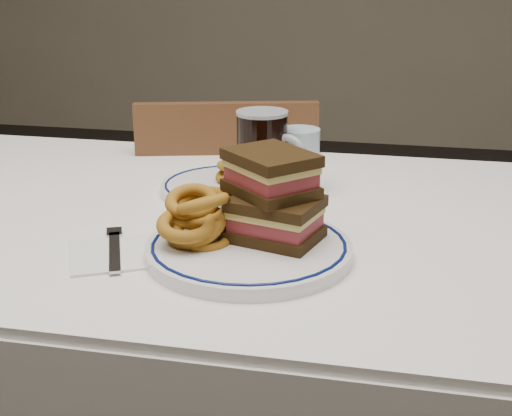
% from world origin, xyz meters
% --- Properties ---
extents(dining_table, '(1.27, 0.87, 0.75)m').
position_xyz_m(dining_table, '(0.00, 0.00, 0.64)').
color(dining_table, white).
rests_on(dining_table, floor).
extents(chair_far, '(0.49, 0.49, 0.86)m').
position_xyz_m(chair_far, '(-0.02, 0.48, 0.47)').
color(chair_far, '#4C2718').
rests_on(chair_far, floor).
extents(main_plate, '(0.30, 0.30, 0.02)m').
position_xyz_m(main_plate, '(0.18, -0.17, 0.76)').
color(main_plate, white).
rests_on(main_plate, dining_table).
extents(reuben_sandwich, '(0.16, 0.16, 0.13)m').
position_xyz_m(reuben_sandwich, '(0.21, -0.13, 0.83)').
color(reuben_sandwich, black).
rests_on(reuben_sandwich, main_plate).
extents(onion_rings_main, '(0.11, 0.14, 0.10)m').
position_xyz_m(onion_rings_main, '(0.10, -0.17, 0.80)').
color(onion_rings_main, brown).
rests_on(onion_rings_main, main_plate).
extents(ketchup_ramekin, '(0.05, 0.05, 0.03)m').
position_xyz_m(ketchup_ramekin, '(0.14, -0.09, 0.79)').
color(ketchup_ramekin, white).
rests_on(ketchup_ramekin, main_plate).
extents(beer_mug, '(0.13, 0.09, 0.15)m').
position_xyz_m(beer_mug, '(0.15, 0.12, 0.83)').
color(beer_mug, black).
rests_on(beer_mug, dining_table).
extents(water_glass, '(0.07, 0.07, 0.12)m').
position_xyz_m(water_glass, '(0.20, 0.15, 0.81)').
color(water_glass, '#ADCBDF').
rests_on(water_glass, dining_table).
extents(far_plate, '(0.25, 0.25, 0.02)m').
position_xyz_m(far_plate, '(0.08, 0.11, 0.76)').
color(far_plate, white).
rests_on(far_plate, dining_table).
extents(onion_rings_far, '(0.09, 0.11, 0.05)m').
position_xyz_m(onion_rings_far, '(0.09, 0.12, 0.78)').
color(onion_rings_far, brown).
rests_on(onion_rings_far, far_plate).
extents(napkin_fork, '(0.17, 0.18, 0.01)m').
position_xyz_m(napkin_fork, '(-0.01, -0.20, 0.75)').
color(napkin_fork, white).
rests_on(napkin_fork, dining_table).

